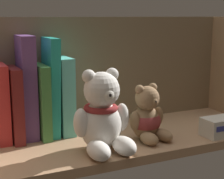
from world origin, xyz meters
TOP-DOWN VIEW (x-y plane):
  - shelf_board at (0.00, 0.00)cm, footprint 74.95×25.59cm
  - shelf_back_panel at (0.00, 13.40)cm, footprint 77.35×1.20cm
  - book_4 at (-24.28, 9.69)cm, footprint 2.66×11.53cm
  - book_5 at (-21.46, 9.69)cm, footprint 2.34×13.90cm
  - book_6 at (-18.41, 9.69)cm, footprint 3.13×10.50cm
  - book_7 at (-15.43, 9.69)cm, footprint 2.18×13.99cm
  - book_8 at (-12.93, 9.69)cm, footprint 2.84×11.61cm
  - book_9 at (-9.94, 9.69)cm, footprint 3.18×11.79cm
  - teddy_bear_larger at (-6.31, -6.47)cm, footprint 12.52×12.68cm
  - teddy_bear_smaller at (5.71, -4.11)cm, footprint 9.46×10.12cm
  - small_product_box at (22.88, -9.39)cm, footprint 9.11×5.54cm

SIDE VIEW (x-z plane):
  - shelf_board at x=0.00cm, z-range 0.00..2.00cm
  - small_product_box at x=22.88cm, z-range 2.00..6.35cm
  - teddy_bear_smaller at x=5.71cm, z-range 0.64..13.39cm
  - teddy_bear_larger at x=-6.31cm, z-range 0.74..17.94cm
  - book_5 at x=-21.46cm, z-range 2.00..18.61cm
  - book_7 at x=-15.43cm, z-range 2.00..18.90cm
  - book_4 at x=-24.28cm, z-range 2.00..19.38cm
  - book_9 at x=-9.94cm, z-range 2.00..20.23cm
  - book_8 at x=-12.93cm, z-range 1.97..24.84cm
  - book_6 at x=-18.41cm, z-range 2.00..25.46cm
  - shelf_back_panel at x=0.00cm, z-range 0.00..29.42cm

